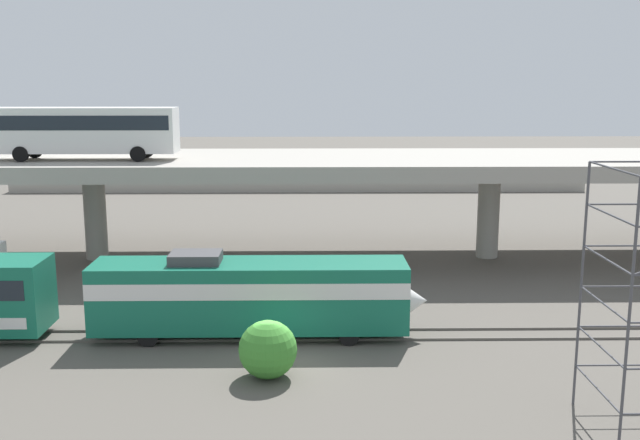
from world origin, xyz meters
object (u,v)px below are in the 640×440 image
train_locomotive (266,293)px  parked_car_2 (511,163)px  parked_car_3 (443,167)px  parked_car_0 (247,164)px  parked_car_1 (398,166)px  transit_bus_on_overpass (84,128)px

train_locomotive → parked_car_2: bearing=63.7°
train_locomotive → parked_car_3: train_locomotive is taller
parked_car_0 → parked_car_3: bearing=-8.4°
parked_car_1 → parked_car_2: 14.16m
transit_bus_on_overpass → parked_car_3: size_ratio=2.96×
train_locomotive → parked_car_1: 52.09m
train_locomotive → parked_car_0: train_locomotive is taller
train_locomotive → parked_car_3: 52.70m
train_locomotive → parked_car_3: (17.48, 49.71, 0.20)m
train_locomotive → parked_car_1: train_locomotive is taller
train_locomotive → parked_car_2: 59.34m
parked_car_1 → train_locomotive: bearing=-103.8°
transit_bus_on_overpass → train_locomotive: bearing=-48.6°
parked_car_3 → parked_car_2: bearing=-158.6°
train_locomotive → transit_bus_on_overpass: (-12.52, 14.22, 6.93)m
parked_car_3 → parked_car_0: bearing=-8.4°
parked_car_0 → parked_car_3: (22.72, -3.36, 0.00)m
train_locomotive → parked_car_1: size_ratio=3.92×
transit_bus_on_overpass → parked_car_3: transit_bus_on_overpass is taller
transit_bus_on_overpass → parked_car_1: (24.92, 36.37, -6.72)m
train_locomotive → parked_car_0: (-5.24, 53.08, 0.20)m
parked_car_0 → parked_car_3: size_ratio=1.06×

